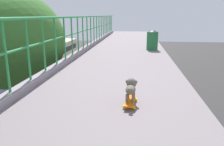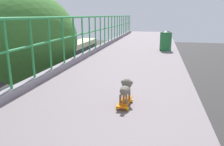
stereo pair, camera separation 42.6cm
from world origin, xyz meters
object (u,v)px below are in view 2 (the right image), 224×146
object	(u,v)px
city_bus	(80,52)
litter_bin	(166,40)
car_red_taxi_sixth	(16,96)
car_green_fifth	(25,126)
toy_skateboard	(125,102)
small_dog	(126,88)

from	to	relation	value
city_bus	litter_bin	xyz separation A→B (m)	(11.45, -20.47, 4.12)
car_red_taxi_sixth	litter_bin	world-z (taller)	litter_bin
car_green_fifth	litter_bin	xyz separation A→B (m)	(7.70, -1.23, 5.31)
city_bus	toy_skateboard	xyz separation A→B (m)	(10.76, -26.38, 3.77)
car_red_taxi_sixth	city_bus	size ratio (longest dim) A/B	0.44
toy_skateboard	small_dog	xyz separation A→B (m)	(0.00, 0.06, 0.21)
car_green_fifth	city_bus	size ratio (longest dim) A/B	0.40
car_red_taxi_sixth	litter_bin	distance (m)	13.62
city_bus	small_dog	xyz separation A→B (m)	(10.76, -26.31, 3.98)
litter_bin	small_dog	bearing A→B (deg)	-96.73
car_red_taxi_sixth	toy_skateboard	world-z (taller)	toy_skateboard
car_green_fifth	city_bus	xyz separation A→B (m)	(-3.75, 19.25, 1.19)
car_red_taxi_sixth	small_dog	xyz separation A→B (m)	(10.57, -11.34, 5.20)
litter_bin	city_bus	bearing A→B (deg)	119.22
car_red_taxi_sixth	toy_skateboard	distance (m)	16.32
city_bus	toy_skateboard	bearing A→B (deg)	-67.81
car_green_fifth	city_bus	distance (m)	19.64
litter_bin	car_red_taxi_sixth	bearing A→B (deg)	153.98
car_green_fifth	litter_bin	size ratio (longest dim) A/B	4.99
toy_skateboard	litter_bin	size ratio (longest dim) A/B	0.64
small_dog	litter_bin	distance (m)	5.88
city_bus	small_dog	size ratio (longest dim) A/B	23.97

